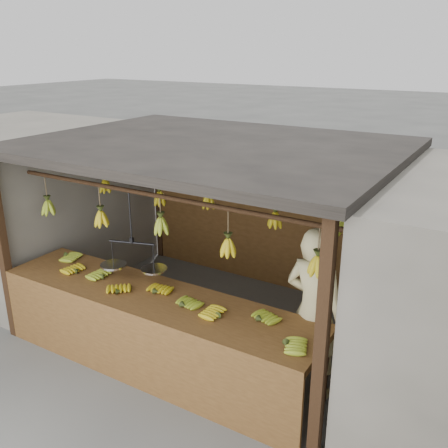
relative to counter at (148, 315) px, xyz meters
The scene contains 8 objects.
ground 1.43m from the counter, 88.48° to the left, with size 80.00×80.00×0.00m, color #5B5B57.
stall 2.00m from the counter, 88.80° to the left, with size 4.30×3.30×2.40m.
neighbor_left 3.80m from the counter, 160.89° to the left, with size 3.00×3.00×2.30m, color slate.
counter is the anchor object (origin of this frame).
hanging_bananas 1.53m from the counter, 88.81° to the left, with size 3.64×2.21×0.39m.
balance_scale 0.62m from the counter, 147.51° to the left, with size 0.75×0.44×0.91m.
vendor 1.76m from the counter, 21.27° to the left, with size 0.67×0.44×1.84m, color beige.
bag_bundles 3.27m from the counter, 52.66° to the left, with size 0.08×0.26×1.27m.
Camera 1 is at (3.11, -4.85, 3.43)m, focal length 40.00 mm.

